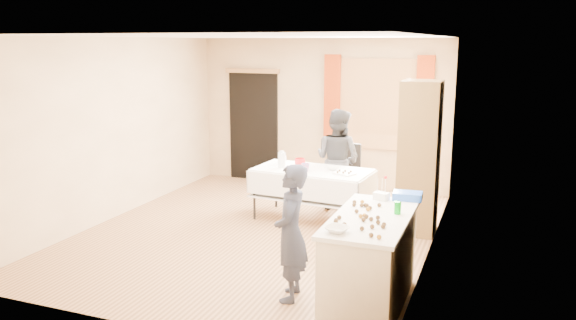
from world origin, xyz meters
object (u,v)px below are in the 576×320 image
at_px(counter, 370,262).
at_px(girl, 291,233).
at_px(cabinet, 419,158).
at_px(party_table, 312,190).
at_px(chair, 345,185).
at_px(woman, 338,159).

relative_size(counter, girl, 1.08).
bearing_deg(girl, cabinet, 149.20).
bearing_deg(party_table, cabinet, 5.61).
xyz_separation_m(counter, chair, (-1.18, 3.43, -0.17)).
bearing_deg(counter, cabinet, 87.61).
relative_size(girl, woman, 0.89).
bearing_deg(cabinet, girl, -109.01).
bearing_deg(counter, party_table, 120.30).
bearing_deg(counter, girl, -170.64).
bearing_deg(party_table, girl, -71.57).
relative_size(counter, party_table, 0.85).
distance_m(party_table, woman, 0.77).
bearing_deg(party_table, chair, 83.63).
bearing_deg(chair, party_table, -92.89).
xyz_separation_m(counter, girl, (-0.77, -0.13, 0.24)).
relative_size(party_table, woman, 1.12).
bearing_deg(girl, party_table, -177.95).
bearing_deg(girl, chair, 174.81).
bearing_deg(woman, cabinet, 172.15).
xyz_separation_m(cabinet, girl, (-0.87, -2.53, -0.33)).
distance_m(cabinet, chair, 1.80).
height_order(chair, girl, girl).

